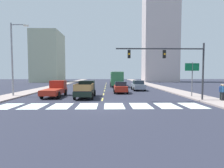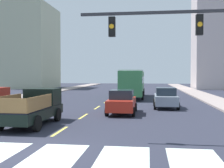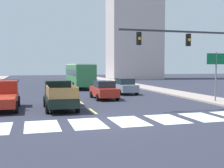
% 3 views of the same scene
% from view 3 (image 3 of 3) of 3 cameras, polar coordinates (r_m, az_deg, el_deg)
% --- Properties ---
extents(ground_plane, '(160.00, 160.00, 0.00)m').
position_cam_3_polar(ground_plane, '(15.65, -0.75, -7.69)').
color(ground_plane, '#292B39').
extents(sidewalk_right, '(2.95, 110.00, 0.15)m').
position_cam_3_polar(sidewalk_right, '(36.36, 9.18, -1.11)').
color(sidewalk_right, '#A08F89').
rests_on(sidewalk_right, ground).
extents(crosswalk_stripe_2, '(1.74, 2.98, 0.01)m').
position_cam_3_polar(crosswalk_stripe_2, '(15.14, -13.86, -8.18)').
color(crosswalk_stripe_2, silver).
rests_on(crosswalk_stripe_2, ground).
extents(crosswalk_stripe_3, '(1.74, 2.98, 0.01)m').
position_cam_3_polar(crosswalk_stripe_3, '(15.39, -5.01, -7.88)').
color(crosswalk_stripe_3, silver).
rests_on(crosswalk_stripe_3, ground).
extents(crosswalk_stripe_4, '(1.74, 2.98, 0.01)m').
position_cam_3_polar(crosswalk_stripe_4, '(15.99, 3.35, -7.44)').
color(crosswalk_stripe_4, silver).
rests_on(crosswalk_stripe_4, ground).
extents(crosswalk_stripe_5, '(1.74, 2.98, 0.01)m').
position_cam_3_polar(crosswalk_stripe_5, '(16.90, 10.94, -6.90)').
color(crosswalk_stripe_5, silver).
rests_on(crosswalk_stripe_5, ground).
extents(crosswalk_stripe_6, '(1.74, 2.98, 0.01)m').
position_cam_3_polar(crosswalk_stripe_6, '(18.07, 17.64, -6.32)').
color(crosswalk_stripe_6, silver).
rests_on(crosswalk_stripe_6, ground).
extents(lane_dash_0, '(0.16, 2.40, 0.01)m').
position_cam_3_polar(lane_dash_0, '(19.48, -3.83, -5.43)').
color(lane_dash_0, '#DBCA51').
rests_on(lane_dash_0, ground).
extents(lane_dash_1, '(0.16, 2.40, 0.01)m').
position_cam_3_polar(lane_dash_1, '(24.34, -6.30, -3.61)').
color(lane_dash_1, '#DBCA51').
rests_on(lane_dash_1, ground).
extents(lane_dash_2, '(0.16, 2.40, 0.01)m').
position_cam_3_polar(lane_dash_2, '(29.25, -7.93, -2.40)').
color(lane_dash_2, '#DBCA51').
rests_on(lane_dash_2, ground).
extents(lane_dash_3, '(0.16, 2.40, 0.01)m').
position_cam_3_polar(lane_dash_3, '(34.19, -9.09, -1.53)').
color(lane_dash_3, '#DBCA51').
rests_on(lane_dash_3, ground).
extents(lane_dash_4, '(0.16, 2.40, 0.01)m').
position_cam_3_polar(lane_dash_4, '(39.14, -9.96, -0.88)').
color(lane_dash_4, '#DBCA51').
rests_on(lane_dash_4, ground).
extents(lane_dash_5, '(0.16, 2.40, 0.01)m').
position_cam_3_polar(lane_dash_5, '(44.10, -10.63, -0.38)').
color(lane_dash_5, '#DBCA51').
rests_on(lane_dash_5, ground).
extents(lane_dash_6, '(0.16, 2.40, 0.01)m').
position_cam_3_polar(lane_dash_6, '(49.07, -11.17, 0.02)').
color(lane_dash_6, '#DBCA51').
rests_on(lane_dash_6, ground).
extents(lane_dash_7, '(0.16, 2.40, 0.01)m').
position_cam_3_polar(lane_dash_7, '(54.05, -11.60, 0.34)').
color(lane_dash_7, '#DBCA51').
rests_on(lane_dash_7, ground).
extents(pickup_stakebed, '(2.18, 5.20, 1.96)m').
position_cam_3_polar(pickup_stakebed, '(20.80, -10.46, -2.31)').
color(pickup_stakebed, black).
rests_on(pickup_stakebed, ground).
extents(pickup_dark, '(2.18, 5.20, 1.96)m').
position_cam_3_polar(pickup_dark, '(21.66, -20.95, -2.30)').
color(pickup_dark, '#9F2014').
rests_on(pickup_dark, ground).
extents(city_bus, '(2.72, 10.80, 3.32)m').
position_cam_3_polar(city_bus, '(39.76, -6.55, 2.03)').
color(city_bus, '#367A46').
rests_on(city_bus, ground).
extents(sedan_near_right, '(2.02, 4.40, 1.72)m').
position_cam_3_polar(sedan_near_right, '(26.32, -1.62, -1.17)').
color(sedan_near_right, red).
rests_on(sedan_near_right, ground).
extents(sedan_mid, '(2.02, 4.40, 1.72)m').
position_cam_3_polar(sedan_mid, '(31.04, 2.53, -0.43)').
color(sedan_mid, gray).
rests_on(sedan_mid, ground).
extents(traffic_signal_gantry, '(9.15, 0.27, 6.00)m').
position_cam_3_polar(traffic_signal_gantry, '(20.98, 17.69, 6.57)').
color(traffic_signal_gantry, '#2D2D33').
rests_on(traffic_signal_gantry, ground).
extents(direction_sign_green, '(1.70, 0.12, 4.20)m').
position_cam_3_polar(direction_sign_green, '(25.03, 20.07, 3.34)').
color(direction_sign_green, slate).
rests_on(direction_sign_green, ground).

